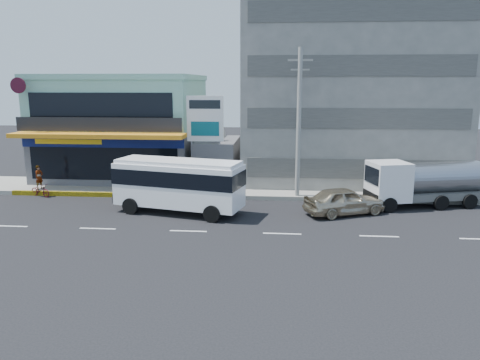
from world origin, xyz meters
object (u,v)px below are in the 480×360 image
object	(u,v)px
motorcycle_rider	(40,186)
satellite_dish	(216,140)
billboard	(205,124)
shop_building	(125,130)
tanker_truck	(422,182)
utility_pole_near	(299,124)
sedan	(344,201)
minibus	(179,182)
concrete_building	(346,93)

from	to	relation	value
motorcycle_rider	satellite_dish	bearing A→B (deg)	19.59
satellite_dish	billboard	xyz separation A→B (m)	(-0.50, -1.80, 1.35)
shop_building	satellite_dish	world-z (taller)	shop_building
tanker_truck	motorcycle_rider	world-z (taller)	tanker_truck
tanker_truck	billboard	bearing A→B (deg)	169.02
shop_building	utility_pole_near	bearing A→B (deg)	-25.06
sedan	motorcycle_rider	distance (m)	20.70
satellite_dish	billboard	distance (m)	2.31
utility_pole_near	minibus	size ratio (longest dim) A/B	1.23
concrete_building	utility_pole_near	distance (m)	8.79
shop_building	billboard	world-z (taller)	shop_building
billboard	utility_pole_near	xyz separation A→B (m)	(6.50, -1.80, 0.22)
billboard	sedan	size ratio (longest dim) A/B	1.41
shop_building	utility_pole_near	size ratio (longest dim) A/B	1.24
tanker_truck	utility_pole_near	bearing A→B (deg)	172.87
sedan	shop_building	bearing A→B (deg)	35.97
shop_building	billboard	distance (m)	8.92
shop_building	motorcycle_rider	distance (m)	8.73
billboard	motorcycle_rider	xyz separation A→B (m)	(-11.30, -2.40, -4.20)
tanker_truck	satellite_dish	bearing A→B (deg)	161.68
concrete_building	motorcycle_rider	size ratio (longest dim) A/B	7.29
satellite_dish	sedan	bearing A→B (deg)	-38.38
shop_building	motorcycle_rider	world-z (taller)	shop_building
billboard	tanker_truck	distance (m)	14.98
utility_pole_near	minibus	xyz separation A→B (m)	(-7.25, -3.87, -3.21)
shop_building	billboard	size ratio (longest dim) A/B	1.80
tanker_truck	minibus	bearing A→B (deg)	-169.15
satellite_dish	concrete_building	bearing A→B (deg)	21.80
billboard	minibus	xyz separation A→B (m)	(-0.75, -5.67, -2.99)
billboard	utility_pole_near	bearing A→B (deg)	-15.48
billboard	minibus	bearing A→B (deg)	-97.52
sedan	tanker_truck	size ratio (longest dim) A/B	0.63
satellite_dish	motorcycle_rider	size ratio (longest dim) A/B	0.68
shop_building	minibus	world-z (taller)	shop_building
shop_building	concrete_building	size ratio (longest dim) A/B	0.77
billboard	utility_pole_near	size ratio (longest dim) A/B	0.69
minibus	motorcycle_rider	bearing A→B (deg)	162.78
minibus	motorcycle_rider	world-z (taller)	minibus
utility_pole_near	sedan	distance (m)	6.08
minibus	utility_pole_near	bearing A→B (deg)	28.10
tanker_truck	motorcycle_rider	distance (m)	25.65
billboard	motorcycle_rider	size ratio (longest dim) A/B	3.14
satellite_dish	sedan	xyz separation A→B (m)	(8.72, -6.91, -2.74)
satellite_dish	utility_pole_near	xyz separation A→B (m)	(6.00, -3.60, 1.57)
concrete_building	sedan	world-z (taller)	concrete_building
satellite_dish	minibus	world-z (taller)	satellite_dish
satellite_dish	tanker_truck	bearing A→B (deg)	-18.32
shop_building	satellite_dish	xyz separation A→B (m)	(8.00, -2.95, -0.42)
utility_pole_near	shop_building	bearing A→B (deg)	154.94
shop_building	billboard	xyz separation A→B (m)	(7.50, -4.75, 0.93)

